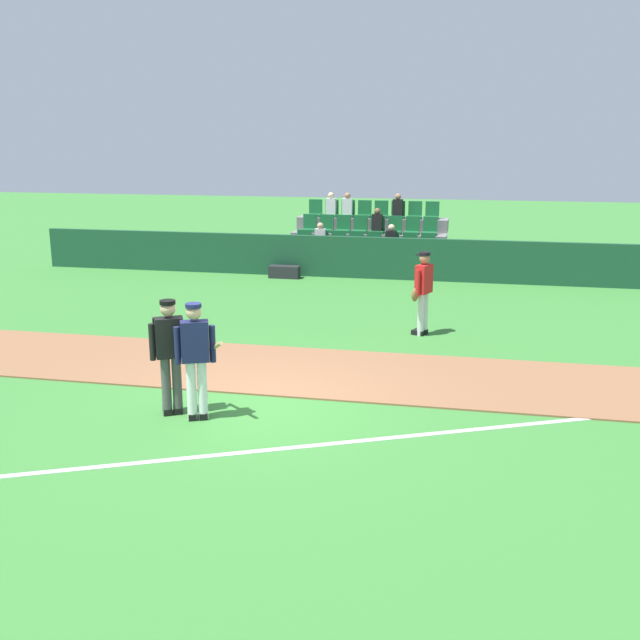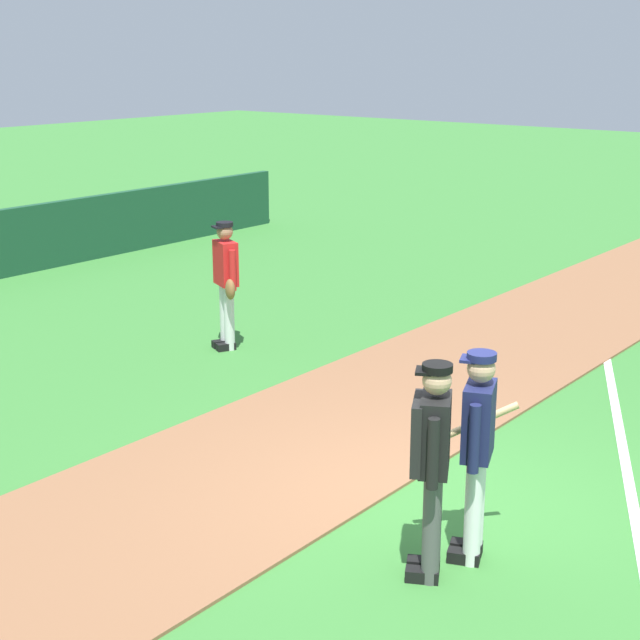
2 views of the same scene
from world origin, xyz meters
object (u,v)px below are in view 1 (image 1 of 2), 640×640
at_px(batter_navy_jersey, 196,357).
at_px(runner_red_jersey, 423,290).
at_px(umpire_home_plate, 170,350).
at_px(equipment_bag, 284,272).

relative_size(batter_navy_jersey, runner_red_jersey, 1.00).
bearing_deg(umpire_home_plate, runner_red_jersey, 58.10).
xyz_separation_m(umpire_home_plate, runner_red_jersey, (3.34, 5.36, -0.04)).
distance_m(runner_red_jersey, equipment_bag, 7.25).
relative_size(batter_navy_jersey, equipment_bag, 1.96).
bearing_deg(batter_navy_jersey, equipment_bag, 98.07).
bearing_deg(equipment_bag, runner_red_jersey, -51.82).
xyz_separation_m(umpire_home_plate, equipment_bag, (-1.12, 11.03, -0.82)).
height_order(umpire_home_plate, runner_red_jersey, same).
xyz_separation_m(batter_navy_jersey, equipment_bag, (-1.58, 11.16, -0.79)).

